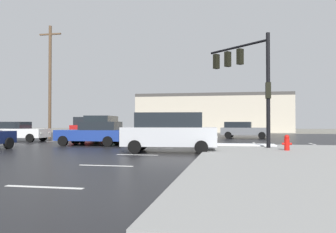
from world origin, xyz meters
name	(u,v)px	position (x,y,z in m)	size (l,w,h in m)	color
ground_plane	(173,143)	(0.00, 0.00, 0.00)	(120.00, 120.00, 0.00)	slate
road_asphalt	(173,142)	(0.00, 0.00, 0.01)	(44.00, 44.00, 0.02)	black
snow_strip_curbside	(242,145)	(5.00, -4.00, 0.17)	(4.00, 1.60, 0.06)	white
lane_markings	(187,144)	(1.20, -1.38, 0.02)	(36.15, 36.15, 0.01)	silver
traffic_signal_mast	(248,72)	(5.34, -4.87, 4.54)	(3.51, 3.31, 6.45)	black
fire_hydrant	(287,142)	(7.12, -7.52, 0.54)	(0.48, 0.26, 0.79)	red
strip_building_background	(213,113)	(1.41, 29.91, 3.04)	(24.20, 8.00, 6.09)	#BCB29E
sedan_grey	(244,130)	(5.50, 7.43, 0.85)	(4.68, 2.42, 1.58)	slate
suv_green	(102,128)	(-5.48, -0.83, 1.09)	(2.58, 4.98, 2.03)	#195933
sedan_blue	(94,133)	(-4.64, -4.35, 0.85)	(4.54, 2.02, 1.58)	navy
sedan_white	(17,131)	(-12.54, -1.10, 0.85)	(4.54, 2.03, 1.58)	white
suv_silver	(169,131)	(1.22, -8.26, 1.09)	(4.97, 2.53, 2.03)	#B7BABF
suv_red	(88,127)	(-9.20, 5.00, 1.09)	(2.59, 4.99, 2.03)	#B21919
utility_pole_far	(50,80)	(-12.61, 3.86, 5.61)	(2.20, 0.28, 10.77)	brown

